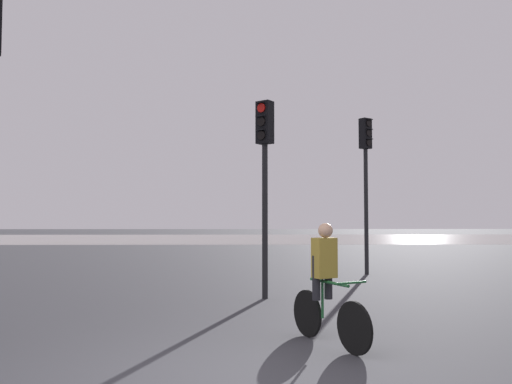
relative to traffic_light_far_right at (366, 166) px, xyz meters
The scene contains 4 objects.
water_strip 23.66m from the traffic_light_far_right, 99.46° to the left, with size 80.00×16.00×0.01m, color gray.
traffic_light_far_right is the anchor object (origin of this frame).
traffic_light_center 5.29m from the traffic_light_far_right, 126.75° to the right, with size 0.40×0.42×4.14m.
cyclist 8.63m from the traffic_light_far_right, 107.32° to the right, with size 0.83×1.55×1.62m.
Camera 1 is at (0.31, -5.06, 1.72)m, focal length 35.00 mm.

